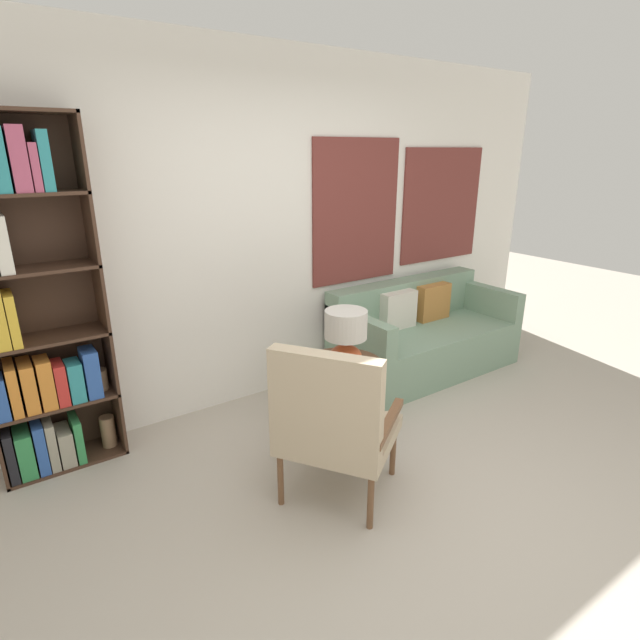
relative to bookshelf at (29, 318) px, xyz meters
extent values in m
plane|color=#B2A899|center=(1.66, -1.84, -1.02)|extent=(14.00, 14.00, 0.00)
cube|color=white|center=(1.66, 0.19, 0.33)|extent=(6.40, 0.06, 2.70)
cube|color=brown|center=(2.58, 0.15, 0.43)|extent=(0.91, 0.02, 1.22)
cube|color=brown|center=(3.64, 0.15, 0.42)|extent=(1.03, 0.02, 1.07)
cube|color=#422B1E|center=(0.41, 0.01, 0.07)|extent=(0.02, 0.30, 2.17)
cube|color=#422B1E|center=(0.06, 0.01, 1.14)|extent=(0.72, 0.30, 0.02)
cube|color=#422B1E|center=(0.06, 0.01, -1.01)|extent=(0.72, 0.30, 0.02)
cube|color=#422B1E|center=(0.06, 0.16, 0.07)|extent=(0.72, 0.01, 2.17)
cube|color=#422B1E|center=(0.06, 0.01, -0.58)|extent=(0.72, 0.30, 0.02)
cube|color=black|center=(-0.24, -0.03, -0.83)|extent=(0.05, 0.20, 0.33)
cube|color=#338C4C|center=(-0.17, -0.02, -0.85)|extent=(0.09, 0.22, 0.30)
cube|color=#2D56A8|center=(-0.08, -0.02, -0.83)|extent=(0.06, 0.22, 0.33)
cube|color=gray|center=(-0.02, -0.02, -0.83)|extent=(0.05, 0.21, 0.32)
cube|color=gray|center=(0.06, -0.02, -0.88)|extent=(0.08, 0.22, 0.24)
cube|color=#338C4C|center=(0.13, -0.02, -0.85)|extent=(0.05, 0.22, 0.29)
cylinder|color=#8C6B4C|center=(0.33, 0.01, -0.89)|extent=(0.10, 0.10, 0.22)
cube|color=#422B1E|center=(0.06, 0.01, -0.15)|extent=(0.72, 0.30, 0.02)
cube|color=orange|center=(-0.16, 0.00, -0.41)|extent=(0.06, 0.25, 0.31)
cube|color=orange|center=(-0.08, -0.01, -0.41)|extent=(0.07, 0.24, 0.30)
cube|color=orange|center=(0.01, -0.04, -0.41)|extent=(0.08, 0.18, 0.31)
cube|color=red|center=(0.09, -0.04, -0.43)|extent=(0.06, 0.19, 0.27)
cube|color=teal|center=(0.18, -0.05, -0.44)|extent=(0.09, 0.17, 0.26)
cube|color=#2D56A8|center=(0.27, -0.04, -0.41)|extent=(0.09, 0.18, 0.31)
cylinder|color=#8C6B4C|center=(0.33, 0.01, -0.50)|extent=(0.10, 0.10, 0.14)
cube|color=#422B1E|center=(0.06, 0.01, 0.28)|extent=(0.72, 0.30, 0.02)
cube|color=gold|center=(-0.09, -0.02, 0.02)|extent=(0.05, 0.23, 0.31)
cube|color=#422B1E|center=(0.06, 0.01, 0.71)|extent=(0.72, 0.30, 0.02)
cube|color=silver|center=(-0.06, -0.03, 0.45)|extent=(0.07, 0.19, 0.32)
cube|color=#B24C6B|center=(0.09, -0.04, 0.89)|extent=(0.08, 0.19, 0.35)
cube|color=#B24C6B|center=(0.16, -0.01, 0.85)|extent=(0.04, 0.24, 0.26)
cube|color=teal|center=(0.21, -0.01, 0.88)|extent=(0.06, 0.23, 0.32)
cylinder|color=brown|center=(1.74, -1.32, -0.85)|extent=(0.04, 0.04, 0.34)
cylinder|color=brown|center=(1.44, -0.88, -0.85)|extent=(0.04, 0.04, 0.34)
cylinder|color=brown|center=(1.31, -1.61, -0.85)|extent=(0.04, 0.04, 0.34)
cylinder|color=brown|center=(1.01, -1.16, -0.85)|extent=(0.04, 0.04, 0.34)
cube|color=tan|center=(1.37, -1.24, -0.64)|extent=(0.84, 0.84, 0.08)
cube|color=tan|center=(1.17, -1.38, -0.32)|extent=(0.43, 0.57, 0.57)
cube|color=brown|center=(1.53, -1.48, -0.50)|extent=(0.47, 0.34, 0.04)
cube|color=brown|center=(1.21, -1.00, -0.50)|extent=(0.47, 0.34, 0.04)
cube|color=gray|center=(3.08, -0.29, -0.81)|extent=(1.73, 0.81, 0.41)
cube|color=gray|center=(3.08, 0.01, -0.41)|extent=(1.73, 0.20, 0.39)
cube|color=gray|center=(2.28, -0.29, -0.47)|extent=(0.12, 0.81, 0.27)
cube|color=gray|center=(3.88, -0.29, -0.47)|extent=(0.12, 0.81, 0.27)
cube|color=beige|center=(2.85, -0.14, -0.44)|extent=(0.36, 0.12, 0.34)
cube|color=#B27538|center=(3.30, -0.14, -0.44)|extent=(0.36, 0.12, 0.34)
cylinder|color=brown|center=(1.83, -0.66, -0.52)|extent=(0.60, 0.60, 0.03)
cylinder|color=brown|center=(1.83, -0.48, -0.78)|extent=(0.03, 0.03, 0.48)
cylinder|color=brown|center=(1.67, -0.75, -0.78)|extent=(0.03, 0.03, 0.48)
cylinder|color=brown|center=(1.98, -0.75, -0.78)|extent=(0.03, 0.03, 0.48)
ellipsoid|color=#C65128|center=(1.81, -0.72, -0.43)|extent=(0.23, 0.23, 0.16)
cylinder|color=tan|center=(1.81, -0.72, -0.32)|extent=(0.02, 0.02, 0.06)
cylinder|color=beige|center=(1.81, -0.72, -0.19)|extent=(0.29, 0.29, 0.20)
camera|label=1|loc=(-0.17, -3.27, 0.94)|focal=28.00mm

